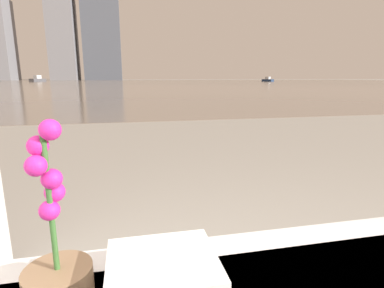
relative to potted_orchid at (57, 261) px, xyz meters
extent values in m
cylinder|color=#8C6B4C|center=(0.00, 0.00, -0.06)|extent=(0.15, 0.15, 0.08)
cylinder|color=#38662D|center=(0.00, 0.00, 0.14)|extent=(0.01, 0.01, 0.31)
sphere|color=#DB238E|center=(0.02, 0.00, 0.29)|extent=(0.04, 0.04, 0.04)
sphere|color=#DB238E|center=(-0.01, 0.01, 0.26)|extent=(0.04, 0.04, 0.04)
sphere|color=#DB238E|center=(-0.01, -0.01, 0.22)|extent=(0.04, 0.04, 0.04)
sphere|color=#DB238E|center=(0.01, 0.00, 0.19)|extent=(0.04, 0.04, 0.04)
sphere|color=#DB238E|center=(0.01, 0.02, 0.15)|extent=(0.04, 0.04, 0.04)
sphere|color=#DB238E|center=(0.00, 0.00, 0.12)|extent=(0.04, 0.04, 0.04)
cube|color=white|center=(0.23, -0.07, -0.04)|extent=(0.23, 0.21, 0.04)
cube|color=white|center=(0.23, -0.07, 0.00)|extent=(0.23, 0.21, 0.04)
cube|color=gray|center=(0.50, 61.20, -0.60)|extent=(180.00, 110.00, 0.01)
cube|color=#4C4C51|center=(-19.90, 76.59, -0.25)|extent=(3.01, 4.14, 0.69)
cube|color=silver|center=(-19.90, 76.59, 0.50)|extent=(1.56, 1.77, 0.79)
cube|color=navy|center=(34.32, 68.87, -0.32)|extent=(2.09, 3.26, 0.54)
cube|color=silver|center=(34.32, 68.87, 0.26)|extent=(1.13, 1.35, 0.62)
cube|color=slate|center=(-20.78, 117.20, 22.34)|extent=(8.67, 11.66, 45.89)
camera|label=1|loc=(0.17, -0.64, 0.40)|focal=28.00mm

